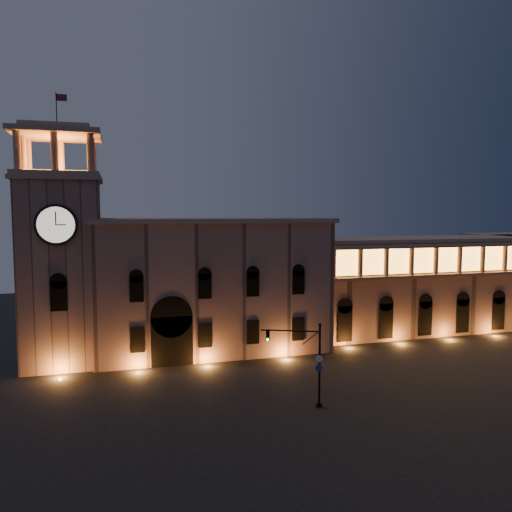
{
  "coord_description": "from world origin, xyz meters",
  "views": [
    {
      "loc": [
        -14.33,
        -42.83,
        18.42
      ],
      "look_at": [
        2.43,
        16.0,
        13.0
      ],
      "focal_mm": 35.0,
      "sensor_mm": 36.0,
      "label": 1
    }
  ],
  "objects": [
    {
      "name": "ground",
      "position": [
        0.0,
        0.0,
        0.0
      ],
      "size": [
        160.0,
        160.0,
        0.0
      ],
      "primitive_type": "plane",
      "color": "black",
      "rests_on": "ground"
    },
    {
      "name": "government_building",
      "position": [
        -2.08,
        21.93,
        8.77
      ],
      "size": [
        30.8,
        12.8,
        17.6
      ],
      "color": "#846056",
      "rests_on": "ground"
    },
    {
      "name": "clock_tower",
      "position": [
        -20.5,
        20.98,
        12.5
      ],
      "size": [
        9.8,
        9.8,
        32.4
      ],
      "color": "#846056",
      "rests_on": "ground"
    },
    {
      "name": "colonnade_wing",
      "position": [
        32.0,
        23.92,
        7.33
      ],
      "size": [
        40.6,
        11.5,
        14.5
      ],
      "color": "#7F5B51",
      "rests_on": "ground"
    },
    {
      "name": "traffic_light",
      "position": [
        3.08,
        0.02,
        4.23
      ],
      "size": [
        5.47,
        2.53,
        8.06
      ],
      "rotation": [
        0.0,
        0.0,
        -0.4
      ],
      "color": "black",
      "rests_on": "ground"
    }
  ]
}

